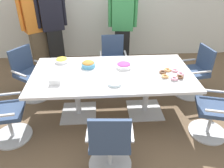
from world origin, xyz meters
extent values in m
cube|color=brown|center=(0.00, 0.00, -0.01)|extent=(10.00, 10.00, 0.01)
cube|color=silver|center=(0.00, 0.00, 0.73)|extent=(2.40, 1.20, 0.04)
cube|color=silver|center=(-0.55, 0.00, 0.01)|extent=(0.56, 0.56, 0.02)
cylinder|color=silver|center=(-0.55, 0.00, 0.37)|extent=(0.09, 0.09, 0.69)
cube|color=silver|center=(0.55, 0.00, 0.01)|extent=(0.56, 0.56, 0.02)
cylinder|color=silver|center=(0.55, 0.00, 0.37)|extent=(0.09, 0.09, 0.69)
cylinder|color=silver|center=(-0.09, -1.05, 0.01)|extent=(0.57, 0.57, 0.02)
cylinder|color=silver|center=(-0.09, -1.05, 0.23)|extent=(0.05, 0.05, 0.41)
cube|color=#33476B|center=(-0.09, -1.05, 0.46)|extent=(0.49, 0.49, 0.06)
cube|color=#33476B|center=(-0.11, -1.26, 0.70)|extent=(0.44, 0.07, 0.42)
cube|color=silver|center=(-0.34, -1.03, 0.58)|extent=(0.05, 0.37, 0.02)
cube|color=silver|center=(0.15, -1.06, 0.58)|extent=(0.05, 0.37, 0.02)
cylinder|color=silver|center=(1.38, -0.57, 0.01)|extent=(0.66, 0.66, 0.02)
cylinder|color=silver|center=(1.38, -0.57, 0.23)|extent=(0.05, 0.05, 0.41)
cube|color=#33476B|center=(1.38, -0.57, 0.46)|extent=(0.56, 0.56, 0.06)
cube|color=silver|center=(1.32, -0.81, 0.58)|extent=(0.36, 0.12, 0.02)
cube|color=silver|center=(1.44, -0.34, 0.58)|extent=(0.36, 0.12, 0.02)
cylinder|color=silver|center=(1.47, 0.47, 0.01)|extent=(0.62, 0.62, 0.02)
cylinder|color=silver|center=(1.47, 0.47, 0.23)|extent=(0.05, 0.05, 0.41)
cube|color=#33476B|center=(1.47, 0.47, 0.46)|extent=(0.53, 0.53, 0.06)
cube|color=#33476B|center=(1.68, 0.51, 0.70)|extent=(0.11, 0.44, 0.42)
cube|color=silver|center=(1.51, 0.23, 0.58)|extent=(0.37, 0.09, 0.02)
cube|color=silver|center=(1.43, 0.72, 0.58)|extent=(0.37, 0.09, 0.02)
cylinder|color=silver|center=(0.09, 1.05, 0.01)|extent=(0.54, 0.54, 0.02)
cylinder|color=silver|center=(0.09, 1.05, 0.23)|extent=(0.05, 0.05, 0.41)
cube|color=#33476B|center=(0.09, 1.05, 0.46)|extent=(0.46, 0.46, 0.06)
cube|color=#33476B|center=(0.09, 1.26, 0.70)|extent=(0.44, 0.04, 0.42)
cube|color=silver|center=(0.34, 1.05, 0.58)|extent=(0.03, 0.37, 0.02)
cube|color=silver|center=(-0.15, 1.05, 0.58)|extent=(0.03, 0.37, 0.02)
cylinder|color=silver|center=(-1.38, 0.57, 0.01)|extent=(0.75, 0.75, 0.02)
cylinder|color=silver|center=(-1.38, 0.57, 0.23)|extent=(0.05, 0.05, 0.41)
cube|color=#33476B|center=(-1.38, 0.57, 0.46)|extent=(0.64, 0.64, 0.06)
cube|color=#33476B|center=(-1.55, 0.70, 0.70)|extent=(0.29, 0.38, 0.42)
cube|color=silver|center=(-1.24, 0.77, 0.58)|extent=(0.32, 0.24, 0.02)
cube|color=silver|center=(-1.52, 0.38, 0.58)|extent=(0.32, 0.24, 0.02)
cylinder|color=silver|center=(-1.47, -0.47, 0.01)|extent=(0.61, 0.61, 0.02)
cylinder|color=silver|center=(-1.47, -0.47, 0.23)|extent=(0.05, 0.05, 0.41)
cube|color=#33476B|center=(-1.47, -0.47, 0.46)|extent=(0.52, 0.52, 0.06)
cube|color=silver|center=(-1.51, -0.23, 0.58)|extent=(0.37, 0.08, 0.02)
cube|color=brown|center=(-1.48, 1.70, 0.44)|extent=(0.38, 0.34, 0.87)
cube|color=orange|center=(-1.48, 1.70, 1.22)|extent=(0.49, 0.43, 0.69)
cylinder|color=orange|center=(-1.25, 1.84, 1.25)|extent=(0.11, 0.11, 0.62)
cylinder|color=orange|center=(-1.70, 1.55, 1.25)|extent=(0.11, 0.11, 0.62)
cube|color=black|center=(-1.13, 1.72, 0.45)|extent=(0.37, 0.30, 0.89)
cube|color=black|center=(-1.13, 1.72, 1.25)|extent=(0.49, 0.36, 0.71)
cylinder|color=black|center=(-0.88, 1.81, 1.28)|extent=(0.10, 0.10, 0.64)
cylinder|color=black|center=(-1.38, 1.63, 1.28)|extent=(0.10, 0.10, 0.64)
cube|color=black|center=(0.33, 1.71, 0.44)|extent=(0.34, 0.23, 0.87)
cube|color=#388C4C|center=(0.33, 1.71, 1.21)|extent=(0.46, 0.26, 0.69)
cylinder|color=#388C4C|center=(0.60, 1.68, 1.25)|extent=(0.09, 0.09, 0.62)
cylinder|color=#388C4C|center=(0.07, 1.73, 1.25)|extent=(0.09, 0.09, 0.62)
cylinder|color=#4C9EC6|center=(-0.36, 0.21, 0.78)|extent=(0.22, 0.22, 0.07)
ellipsoid|color=#AD702D|center=(-0.36, 0.21, 0.82)|extent=(0.19, 0.19, 0.06)
cylinder|color=white|center=(0.19, 0.15, 0.78)|extent=(0.24, 0.24, 0.06)
ellipsoid|color=#9E3D8E|center=(0.19, 0.15, 0.81)|extent=(0.21, 0.21, 0.05)
cylinder|color=white|center=(-0.80, 0.41, 0.78)|extent=(0.21, 0.21, 0.06)
ellipsoid|color=yellow|center=(-0.80, 0.41, 0.81)|extent=(0.18, 0.18, 0.05)
cylinder|color=white|center=(0.86, -0.15, 0.76)|extent=(0.36, 0.36, 0.01)
torus|color=pink|center=(1.00, -0.15, 0.78)|extent=(0.11, 0.11, 0.03)
torus|color=pink|center=(0.95, -0.04, 0.78)|extent=(0.11, 0.11, 0.03)
torus|color=tan|center=(0.84, -0.02, 0.78)|extent=(0.11, 0.11, 0.03)
torus|color=brown|center=(0.75, -0.08, 0.78)|extent=(0.11, 0.11, 0.03)
torus|color=tan|center=(0.75, -0.21, 0.78)|extent=(0.11, 0.11, 0.03)
torus|color=pink|center=(0.86, -0.28, 0.78)|extent=(0.11, 0.11, 0.03)
torus|color=brown|center=(0.95, -0.24, 0.78)|extent=(0.11, 0.11, 0.03)
cylinder|color=white|center=(0.01, -0.34, 0.75)|extent=(0.19, 0.19, 0.01)
cylinder|color=silver|center=(0.01, -0.34, 0.76)|extent=(0.19, 0.19, 0.01)
cylinder|color=white|center=(0.01, -0.34, 0.77)|extent=(0.19, 0.19, 0.01)
cylinder|color=silver|center=(0.01, -0.34, 0.77)|extent=(0.19, 0.19, 0.01)
cylinder|color=white|center=(0.01, -0.34, 0.78)|extent=(0.19, 0.19, 0.01)
cylinder|color=silver|center=(0.01, -0.34, 0.78)|extent=(0.19, 0.19, 0.01)
cylinder|color=white|center=(0.01, -0.34, 0.79)|extent=(0.19, 0.19, 0.01)
cube|color=white|center=(-0.79, -0.25, 0.79)|extent=(0.15, 0.15, 0.08)
camera|label=1|loc=(-0.19, -2.88, 2.30)|focal=34.93mm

